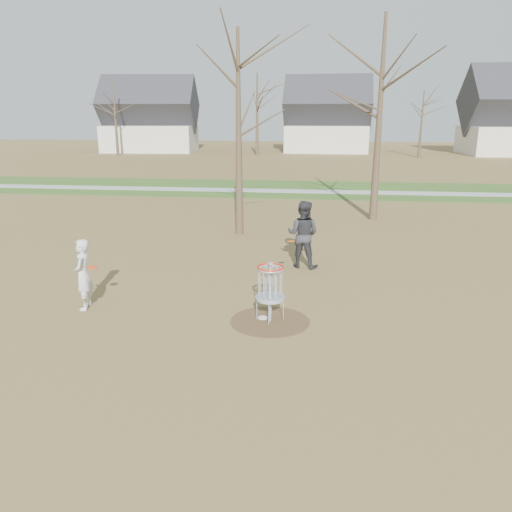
{
  "coord_description": "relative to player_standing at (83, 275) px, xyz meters",
  "views": [
    {
      "loc": [
        0.94,
        -10.4,
        4.5
      ],
      "look_at": [
        -0.5,
        1.5,
        1.1
      ],
      "focal_mm": 35.0,
      "sensor_mm": 36.0,
      "label": 1
    }
  ],
  "objects": [
    {
      "name": "ground",
      "position": [
        4.49,
        -0.27,
        -0.85
      ],
      "size": [
        160.0,
        160.0,
        0.0
      ],
      "primitive_type": "plane",
      "color": "brown",
      "rests_on": "ground"
    },
    {
      "name": "green_band",
      "position": [
        4.49,
        20.73,
        -0.85
      ],
      "size": [
        160.0,
        8.0,
        0.01
      ],
      "primitive_type": "cube",
      "color": "#2D5119",
      "rests_on": "ground"
    },
    {
      "name": "footpath",
      "position": [
        4.49,
        19.73,
        -0.84
      ],
      "size": [
        160.0,
        1.5,
        0.01
      ],
      "primitive_type": "cube",
      "color": "#9E9E99",
      "rests_on": "green_band"
    },
    {
      "name": "dirt_circle",
      "position": [
        4.49,
        -0.27,
        -0.85
      ],
      "size": [
        1.8,
        1.8,
        0.01
      ],
      "primitive_type": "cylinder",
      "color": "#47331E",
      "rests_on": "ground"
    },
    {
      "name": "player_standing",
      "position": [
        0.0,
        0.0,
        0.0
      ],
      "size": [
        0.52,
        0.69,
        1.71
      ],
      "primitive_type": "imported",
      "rotation": [
        0.0,
        0.0,
        -1.37
      ],
      "color": "silver",
      "rests_on": "ground"
    },
    {
      "name": "player_throwing",
      "position": [
        5.08,
        4.06,
        0.17
      ],
      "size": [
        1.16,
        1.0,
        2.05
      ],
      "primitive_type": "imported",
      "rotation": [
        0.0,
        0.0,
        2.89
      ],
      "color": "#2C2D31",
      "rests_on": "ground"
    },
    {
      "name": "disc_grounded",
      "position": [
        4.31,
        -0.12,
        -0.83
      ],
      "size": [
        0.22,
        0.22,
        0.02
      ],
      "primitive_type": "cylinder",
      "color": "white",
      "rests_on": "dirt_circle"
    },
    {
      "name": "discs_in_play",
      "position": [
        2.66,
        1.1,
        0.33
      ],
      "size": [
        4.72,
        2.54,
        0.23
      ],
      "color": "#EB500C",
      "rests_on": "ground"
    },
    {
      "name": "disc_golf_basket",
      "position": [
        4.49,
        -0.27,
        0.06
      ],
      "size": [
        0.64,
        0.64,
        1.35
      ],
      "color": "#9EA3AD",
      "rests_on": "ground"
    },
    {
      "name": "bare_trees",
      "position": [
        6.27,
        35.52,
        4.49
      ],
      "size": [
        52.62,
        44.98,
        9.0
      ],
      "color": "#382B1E",
      "rests_on": "ground"
    },
    {
      "name": "houses_row",
      "position": [
        8.81,
        52.29,
        2.67
      ],
      "size": [
        56.51,
        10.01,
        7.26
      ],
      "color": "silver",
      "rests_on": "ground"
    }
  ]
}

